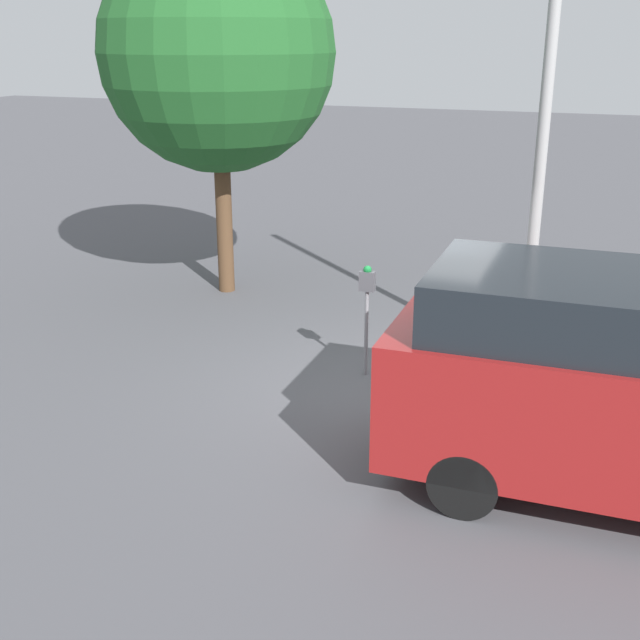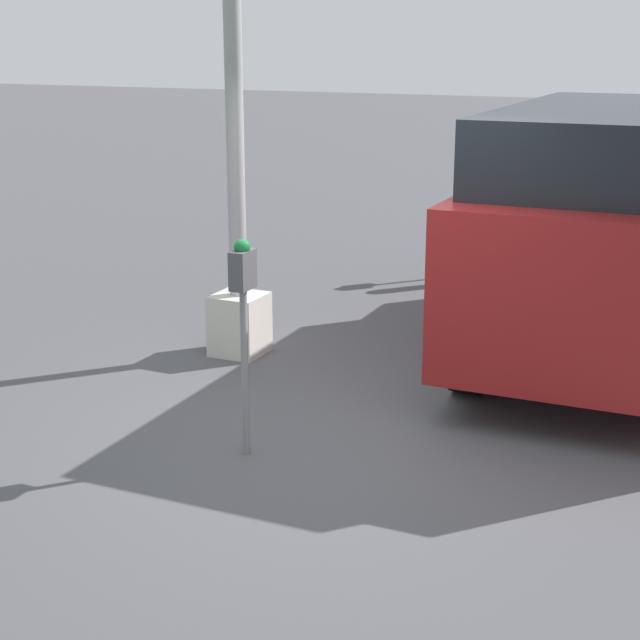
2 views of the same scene
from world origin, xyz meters
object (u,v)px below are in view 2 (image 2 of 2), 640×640
object	(u,v)px
parking_meter_near	(243,298)
lamp_post	(235,120)
fire_hydrant	(455,249)
parking_meter_far	(468,196)
parked_van	(619,225)

from	to	relation	value
parking_meter_near	lamp_post	distance (m)	2.42
lamp_post	parking_meter_near	bearing A→B (deg)	-149.54
lamp_post	fire_hydrant	bearing A→B (deg)	-16.65
parking_meter_far	fire_hydrant	world-z (taller)	parking_meter_far
parking_meter_near	parking_meter_far	xyz separation A→B (m)	(5.65, 0.14, -0.15)
parking_meter_near	parked_van	world-z (taller)	parked_van
parked_van	parking_meter_near	bearing A→B (deg)	148.72
parked_van	fire_hydrant	size ratio (longest dim) A/B	5.62
parking_meter_far	parking_meter_near	bearing A→B (deg)	179.93
parking_meter_far	fire_hydrant	size ratio (longest dim) A/B	1.55
parking_meter_near	parked_van	xyz separation A→B (m)	(3.26, -1.91, 0.08)
parked_van	fire_hydrant	world-z (taller)	parked_van
parking_meter_far	parked_van	distance (m)	3.16
parking_meter_near	lamp_post	bearing A→B (deg)	28.93
parking_meter_far	parked_van	xyz separation A→B (m)	(-2.38, -2.06, 0.23)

